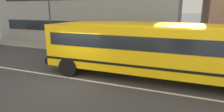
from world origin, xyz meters
TOP-DOWN VIEW (x-y plane):
  - ground_plane at (0.00, 0.00)m, footprint 400.00×400.00m
  - sidewalk_far at (0.00, 7.19)m, footprint 120.00×3.00m
  - lane_centreline at (0.00, 0.00)m, footprint 110.00×0.16m
  - school_bus at (3.90, 1.59)m, footprint 13.63×3.23m
  - street_lamp at (-6.96, 6.49)m, footprint 0.44×0.44m

SIDE VIEW (x-z plane):
  - ground_plane at x=0.00m, z-range 0.00..0.00m
  - lane_centreline at x=0.00m, z-range 0.00..0.01m
  - sidewalk_far at x=0.00m, z-range 0.00..0.01m
  - school_bus at x=3.90m, z-range 0.29..3.33m
  - street_lamp at x=-6.96m, z-range 0.91..7.71m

